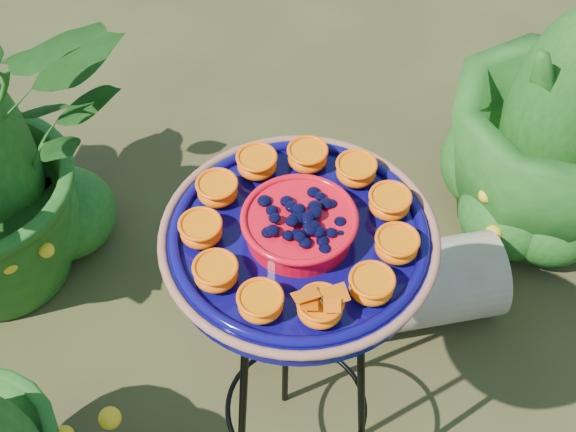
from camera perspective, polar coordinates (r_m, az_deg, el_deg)
The scene contains 4 objects.
ground_plane at distance 1.96m, azimuth -1.76°, elevation -14.09°, with size 20.00×20.00×0.00m, color #322716.
tripod_stand at distance 1.48m, azimuth 0.65°, elevation -9.83°, with size 0.33×0.33×0.80m.
feeder_dish at distance 1.19m, azimuth 0.80°, elevation -1.41°, with size 0.46×0.46×0.09m.
driftwood_log at distance 2.02m, azimuth 5.85°, elevation -5.43°, with size 0.22×0.22×0.66m, color tan.
Camera 1 is at (0.05, -0.86, 1.77)m, focal length 50.00 mm.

